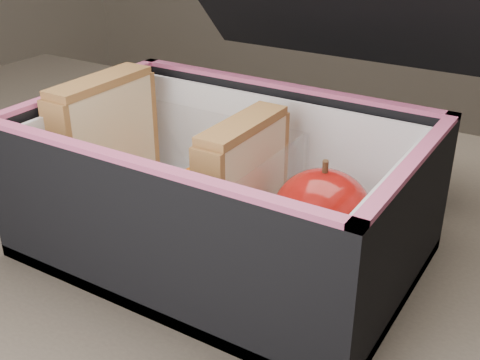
% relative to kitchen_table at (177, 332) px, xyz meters
% --- Properties ---
extents(kitchen_table, '(1.20, 0.80, 0.75)m').
position_rel_kitchen_table_xyz_m(kitchen_table, '(0.00, 0.00, 0.00)').
color(kitchen_table, brown).
rests_on(kitchen_table, ground).
extents(lunch_bag, '(0.30, 0.34, 0.26)m').
position_rel_kitchen_table_xyz_m(lunch_bag, '(0.04, 0.03, 0.16)').
color(lunch_bag, black).
rests_on(lunch_bag, kitchen_table).
extents(plastic_tub, '(0.19, 0.14, 0.08)m').
position_rel_kitchen_table_xyz_m(plastic_tub, '(-0.01, 0.02, 0.14)').
color(plastic_tub, white).
rests_on(plastic_tub, lunch_bag).
extents(sandwich_left, '(0.03, 0.10, 0.11)m').
position_rel_kitchen_table_xyz_m(sandwich_left, '(-0.08, 0.02, 0.16)').
color(sandwich_left, '#D5B987').
rests_on(sandwich_left, plastic_tub).
extents(sandwich_right, '(0.03, 0.09, 0.10)m').
position_rel_kitchen_table_xyz_m(sandwich_right, '(0.06, 0.02, 0.16)').
color(sandwich_right, '#D5B987').
rests_on(sandwich_right, plastic_tub).
extents(carrot_sticks, '(0.05, 0.15, 0.03)m').
position_rel_kitchen_table_xyz_m(carrot_sticks, '(-0.01, 0.02, 0.12)').
color(carrot_sticks, '#FE7000').
rests_on(carrot_sticks, plastic_tub).
extents(paper_napkin, '(0.10, 0.10, 0.01)m').
position_rel_kitchen_table_xyz_m(paper_napkin, '(0.12, 0.03, 0.11)').
color(paper_napkin, white).
rests_on(paper_napkin, lunch_bag).
extents(red_apple, '(0.10, 0.10, 0.08)m').
position_rel_kitchen_table_xyz_m(red_apple, '(0.12, 0.03, 0.15)').
color(red_apple, maroon).
rests_on(red_apple, paper_napkin).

